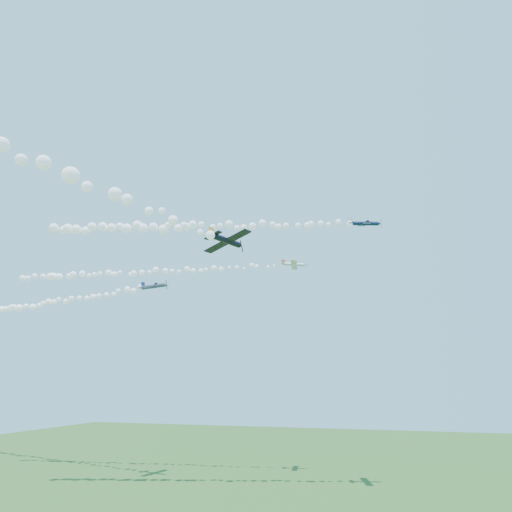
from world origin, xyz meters
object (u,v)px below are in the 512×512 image
(plane_navy, at_px, (364,223))
(plane_grey, at_px, (154,286))
(plane_black, at_px, (227,241))
(plane_white, at_px, (294,264))

(plane_navy, bearing_deg, plane_grey, 167.28)
(plane_black, bearing_deg, plane_grey, 61.94)
(plane_black, bearing_deg, plane_white, 16.89)
(plane_white, relative_size, plane_grey, 0.82)
(plane_navy, bearing_deg, plane_white, 132.10)
(plane_navy, bearing_deg, plane_black, -134.61)
(plane_white, height_order, plane_black, plane_white)
(plane_white, relative_size, plane_navy, 0.88)
(plane_white, xyz_separation_m, plane_grey, (-31.11, -13.31, -6.49))
(plane_white, height_order, plane_grey, plane_white)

